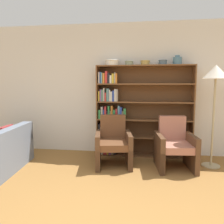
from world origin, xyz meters
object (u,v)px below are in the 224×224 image
bowl_slate (112,63)px  armchair_leather (113,144)px  bookshelf (134,112)px  armchair_cushioned (175,146)px  floor_lamp (216,77)px  bowl_cream (145,63)px  bowl_brass (129,63)px  bowl_sage (163,62)px  vase_tall (177,61)px

bowl_slate → armchair_leather: bowl_slate is taller
bookshelf → armchair_cushioned: bearing=-39.1°
armchair_leather → floor_lamp: size_ratio=0.50×
bookshelf → bowl_cream: bowl_cream is taller
bowl_brass → bowl_sage: (0.66, 0.00, 0.01)m
floor_lamp → armchair_leather: bearing=-175.1°
bowl_cream → floor_lamp: 1.33m
bowl_sage → armchair_cushioned: size_ratio=0.20×
bowl_sage → armchair_cushioned: 1.65m
bowl_slate → bowl_brass: bowl_slate is taller
bowl_sage → floor_lamp: (0.87, -0.45, -0.32)m
bowl_slate → bowl_brass: bearing=0.0°
bowl_sage → armchair_leather: bowl_sage is taller
vase_tall → armchair_cushioned: (-0.09, -0.60, -1.55)m
bowl_slate → floor_lamp: (1.88, -0.45, -0.32)m
bowl_slate → armchair_leather: bearing=-80.3°
armchair_leather → armchair_cushioned: bearing=170.3°
bowl_slate → armchair_cushioned: 2.03m
bowl_brass → vase_tall: size_ratio=0.97×
bowl_cream → armchair_leather: 1.73m
bookshelf → vase_tall: bearing=-0.9°
bookshelf → armchair_leather: (-0.35, -0.61, -0.52)m
bowl_brass → armchair_cushioned: (0.86, -0.60, -1.52)m
bookshelf → bowl_slate: bearing=-178.3°
bookshelf → armchair_leather: size_ratio=2.16×
bowl_cream → armchair_leather: size_ratio=0.22×
bowl_cream → armchair_cushioned: (0.53, -0.60, -1.52)m
floor_lamp → bowl_sage: bearing=152.9°
bowl_slate → armchair_leather: 1.64m
armchair_cushioned → bowl_sage: bearing=-78.2°
vase_tall → armchair_leather: vase_tall is taller
bowl_slate → bowl_brass: 0.35m
vase_tall → bowl_sage: bearing=180.0°
bowl_brass → bowl_cream: size_ratio=0.90×
bowl_brass → bowl_sage: 0.66m
bowl_sage → vase_tall: (0.28, 0.00, 0.02)m
vase_tall → armchair_cushioned: 1.66m
bookshelf → bowl_sage: (0.56, -0.01, 1.00)m
bowl_brass → bowl_cream: bearing=0.0°
bookshelf → bowl_brass: (-0.10, -0.01, 1.00)m
bookshelf → floor_lamp: (1.43, -0.46, 0.68)m
armchair_leather → bowl_slate: bearing=-90.0°
bowl_brass → floor_lamp: bearing=-16.2°
bowl_cream → bowl_sage: size_ratio=1.10×
bowl_brass → bowl_sage: size_ratio=0.99×
floor_lamp → bowl_slate: bearing=166.7°
armchair_cushioned → floor_lamp: 1.39m
bowl_slate → floor_lamp: bowl_slate is taller
bowl_cream → armchair_cushioned: 1.72m
bowl_sage → vase_tall: size_ratio=0.97×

